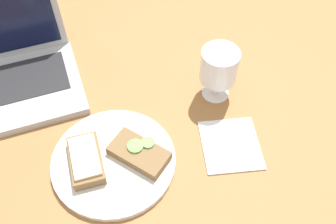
{
  "coord_description": "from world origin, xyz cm",
  "views": [
    {
      "loc": [
        -8.53,
        -47.76,
        70.43
      ],
      "look_at": [
        7.68,
        -2.74,
        8.0
      ],
      "focal_mm": 40.0,
      "sensor_mm": 36.0,
      "label": 1
    }
  ],
  "objects_px": {
    "wine_glass": "(219,68)",
    "napkin": "(231,145)",
    "plate": "(114,161)",
    "sandwich_with_cucumber": "(139,153)",
    "laptop": "(10,72)",
    "sandwich_with_cheese": "(86,159)"
  },
  "relations": [
    {
      "from": "wine_glass",
      "to": "plate",
      "type": "bearing_deg",
      "value": -159.8
    },
    {
      "from": "plate",
      "to": "sandwich_with_cucumber",
      "type": "distance_m",
      "value": 0.06
    },
    {
      "from": "sandwich_with_cheese",
      "to": "napkin",
      "type": "height_order",
      "value": "sandwich_with_cheese"
    },
    {
      "from": "sandwich_with_cucumber",
      "to": "napkin",
      "type": "distance_m",
      "value": 0.2
    },
    {
      "from": "wine_glass",
      "to": "napkin",
      "type": "distance_m",
      "value": 0.17
    },
    {
      "from": "sandwich_with_cucumber",
      "to": "wine_glass",
      "type": "bearing_deg",
      "value": 26.41
    },
    {
      "from": "laptop",
      "to": "wine_glass",
      "type": "bearing_deg",
      "value": -23.79
    },
    {
      "from": "laptop",
      "to": "sandwich_with_cheese",
      "type": "bearing_deg",
      "value": -67.87
    },
    {
      "from": "sandwich_with_cheese",
      "to": "sandwich_with_cucumber",
      "type": "height_order",
      "value": "sandwich_with_cheese"
    },
    {
      "from": "napkin",
      "to": "wine_glass",
      "type": "bearing_deg",
      "value": 78.82
    },
    {
      "from": "plate",
      "to": "wine_glass",
      "type": "distance_m",
      "value": 0.3
    },
    {
      "from": "plate",
      "to": "sandwich_with_cucumber",
      "type": "height_order",
      "value": "sandwich_with_cucumber"
    },
    {
      "from": "sandwich_with_cucumber",
      "to": "laptop",
      "type": "bearing_deg",
      "value": 126.08
    },
    {
      "from": "sandwich_with_cucumber",
      "to": "wine_glass",
      "type": "xyz_separation_m",
      "value": [
        0.22,
        0.11,
        0.06
      ]
    },
    {
      "from": "plate",
      "to": "sandwich_with_cucumber",
      "type": "bearing_deg",
      "value": -9.54
    },
    {
      "from": "plate",
      "to": "napkin",
      "type": "xyz_separation_m",
      "value": [
        0.24,
        -0.04,
        -0.0
      ]
    },
    {
      "from": "wine_glass",
      "to": "napkin",
      "type": "xyz_separation_m",
      "value": [
        -0.03,
        -0.14,
        -0.08
      ]
    },
    {
      "from": "laptop",
      "to": "napkin",
      "type": "relative_size",
      "value": 2.29
    },
    {
      "from": "sandwich_with_cheese",
      "to": "napkin",
      "type": "bearing_deg",
      "value": -10.06
    },
    {
      "from": "sandwich_with_cheese",
      "to": "napkin",
      "type": "xyz_separation_m",
      "value": [
        0.3,
        -0.05,
        -0.03
      ]
    },
    {
      "from": "sandwich_with_cucumber",
      "to": "laptop",
      "type": "relative_size",
      "value": 0.44
    },
    {
      "from": "sandwich_with_cheese",
      "to": "laptop",
      "type": "bearing_deg",
      "value": 112.13
    }
  ]
}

